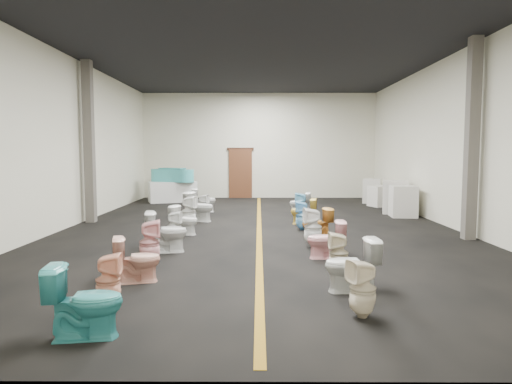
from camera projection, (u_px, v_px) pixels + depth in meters
floor at (259, 228)px, 11.88m from camera, size 16.00×16.00×0.00m
ceiling at (259, 52)px, 11.49m from camera, size 16.00×16.00×0.00m
wall_back at (259, 146)px, 19.66m from camera, size 10.00×0.00×10.00m
wall_front at (260, 117)px, 3.72m from camera, size 10.00×0.00×10.00m
wall_left at (65, 141)px, 11.71m from camera, size 0.00×16.00×16.00m
wall_right at (454, 141)px, 11.66m from camera, size 0.00×16.00×16.00m
aisle_stripe at (259, 228)px, 11.88m from camera, size 0.12×15.60×0.01m
back_door at (240, 174)px, 19.70m from camera, size 1.00×0.10×2.10m
door_frame at (240, 149)px, 19.62m from camera, size 1.15×0.08×0.10m
column_left at (89, 142)px, 12.71m from camera, size 0.25×0.25×4.50m
column_right at (472, 140)px, 10.16m from camera, size 0.25×0.25×4.50m
display_table at (173, 192)px, 18.12m from camera, size 2.02×1.46×0.81m
bathtub at (172, 175)px, 18.07m from camera, size 1.78×1.10×0.55m
appliance_crate_a at (403, 201)px, 13.90m from camera, size 0.80×0.80×0.95m
appliance_crate_b at (395, 197)px, 14.72m from camera, size 0.94×0.94×1.06m
appliance_crate_c at (380, 196)px, 16.57m from camera, size 0.85×0.85×0.75m
appliance_crate_d at (372, 191)px, 17.71m from camera, size 0.84×0.84×0.94m
toilet_left_0 at (85, 301)px, 4.81m from camera, size 0.83×0.55×0.79m
toilet_left_1 at (108, 280)px, 5.79m from camera, size 0.35×0.35×0.69m
toilet_left_2 at (137, 259)px, 6.89m from camera, size 0.76×0.55×0.70m
toilet_left_3 at (150, 243)px, 7.94m from camera, size 0.43×0.42×0.79m
toilet_left_4 at (166, 232)px, 8.97m from camera, size 0.86×0.58×0.81m
toilet_left_5 at (174, 227)px, 9.95m from camera, size 0.33×0.32×0.69m
toilet_left_6 at (184, 220)px, 10.91m from camera, size 0.77×0.59×0.69m
toilet_left_7 at (189, 212)px, 11.94m from camera, size 0.45×0.44×0.83m
toilet_left_8 at (199, 207)px, 13.00m from camera, size 0.93×0.72×0.84m
toilet_left_9 at (203, 206)px, 13.97m from camera, size 0.38×0.37×0.68m
toilet_left_10 at (204, 200)px, 14.99m from camera, size 0.82×0.52×0.79m
toilet_right_0 at (363, 289)px, 5.41m from camera, size 0.41×0.40×0.70m
toilet_right_1 at (352, 265)px, 6.41m from camera, size 0.77×0.46×0.77m
toilet_right_2 at (339, 254)px, 7.32m from camera, size 0.32×0.31×0.69m
toilet_right_3 at (326, 240)px, 8.43m from camera, size 0.70×0.40×0.71m
toilet_right_4 at (313, 228)px, 9.45m from camera, size 0.41×0.40×0.82m
toilet_right_5 at (317, 223)px, 10.38m from camera, size 0.75×0.53×0.70m
toilet_right_6 at (302, 216)px, 11.54m from camera, size 0.37×0.36×0.74m
toilet_right_7 at (303, 211)px, 12.45m from camera, size 0.77×0.53×0.72m
toilet_right_8 at (302, 206)px, 13.47m from camera, size 0.43×0.42×0.78m
toilet_right_9 at (300, 203)px, 14.61m from camera, size 0.73×0.49×0.69m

